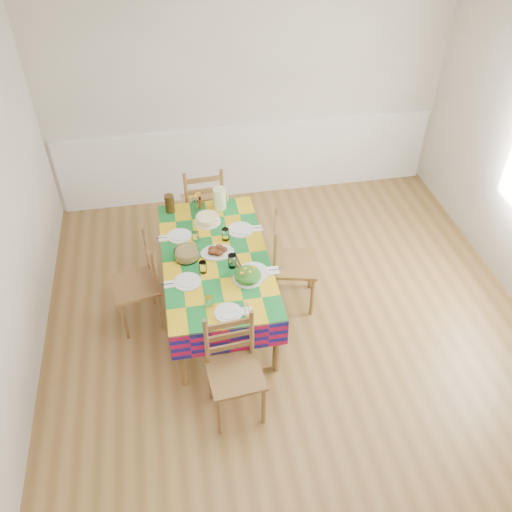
# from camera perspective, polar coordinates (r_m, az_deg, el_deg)

# --- Properties ---
(room) EXTENTS (4.58, 5.08, 2.78)m
(room) POSITION_cam_1_polar(r_m,az_deg,el_deg) (4.06, 5.12, 3.22)
(room) COLOR brown
(room) RESTS_ON ground
(wainscot) EXTENTS (4.41, 0.06, 0.92)m
(wainscot) POSITION_cam_1_polar(r_m,az_deg,el_deg) (6.55, -0.80, 10.25)
(wainscot) COLOR white
(wainscot) RESTS_ON room
(dining_table) EXTENTS (0.94, 1.74, 0.68)m
(dining_table) POSITION_cam_1_polar(r_m,az_deg,el_deg) (4.86, -4.26, -0.69)
(dining_table) COLOR brown
(dining_table) RESTS_ON room
(setting_near_head) EXTENTS (0.36, 0.24, 0.11)m
(setting_near_head) POSITION_cam_1_polar(r_m,az_deg,el_deg) (4.31, -3.62, -5.56)
(setting_near_head) COLOR silver
(setting_near_head) RESTS_ON dining_table
(setting_left_near) EXTENTS (0.42, 0.25, 0.11)m
(setting_left_near) POSITION_cam_1_polar(r_m,az_deg,el_deg) (4.60, -6.71, -2.14)
(setting_left_near) COLOR silver
(setting_left_near) RESTS_ON dining_table
(setting_left_far) EXTENTS (0.41, 0.25, 0.11)m
(setting_left_far) POSITION_cam_1_polar(r_m,az_deg,el_deg) (5.02, -7.52, 2.06)
(setting_left_far) COLOR silver
(setting_left_far) RESTS_ON dining_table
(setting_right_near) EXTENTS (0.49, 0.28, 0.13)m
(setting_right_near) POSITION_cam_1_polar(r_m,az_deg,el_deg) (4.64, -1.02, -1.28)
(setting_right_near) COLOR silver
(setting_right_near) RESTS_ON dining_table
(setting_right_far) EXTENTS (0.46, 0.27, 0.12)m
(setting_right_far) POSITION_cam_1_polar(r_m,az_deg,el_deg) (5.03, -2.16, 2.61)
(setting_right_far) COLOR silver
(setting_right_far) RESTS_ON dining_table
(meat_platter) EXTENTS (0.30, 0.22, 0.06)m
(meat_platter) POSITION_cam_1_polar(r_m,az_deg,el_deg) (4.83, -4.11, 0.52)
(meat_platter) COLOR silver
(meat_platter) RESTS_ON dining_table
(salad_platter) EXTENTS (0.26, 0.26, 0.11)m
(salad_platter) POSITION_cam_1_polar(r_m,az_deg,el_deg) (4.55, -0.88, -2.04)
(salad_platter) COLOR silver
(salad_platter) RESTS_ON dining_table
(pasta_bowl) EXTENTS (0.22, 0.22, 0.08)m
(pasta_bowl) POSITION_cam_1_polar(r_m,az_deg,el_deg) (4.80, -7.31, 0.22)
(pasta_bowl) COLOR white
(pasta_bowl) RESTS_ON dining_table
(cake) EXTENTS (0.25, 0.25, 0.07)m
(cake) POSITION_cam_1_polar(r_m,az_deg,el_deg) (5.19, -5.15, 3.87)
(cake) COLOR silver
(cake) RESTS_ON dining_table
(serving_utensils) EXTENTS (0.12, 0.27, 0.01)m
(serving_utensils) POSITION_cam_1_polar(r_m,az_deg,el_deg) (4.75, -2.20, -0.46)
(serving_utensils) COLOR black
(serving_utensils) RESTS_ON dining_table
(flower_vase) EXTENTS (0.13, 0.11, 0.20)m
(flower_vase) POSITION_cam_1_polar(r_m,az_deg,el_deg) (5.32, -6.41, 5.49)
(flower_vase) COLOR white
(flower_vase) RESTS_ON dining_table
(hot_sauce) EXTENTS (0.03, 0.03, 0.13)m
(hot_sauce) POSITION_cam_1_polar(r_m,az_deg,el_deg) (5.36, -5.90, 5.61)
(hot_sauce) COLOR #AA2E0D
(hot_sauce) RESTS_ON dining_table
(green_pitcher) EXTENTS (0.13, 0.13, 0.22)m
(green_pitcher) POSITION_cam_1_polar(r_m,az_deg,el_deg) (5.33, -3.85, 6.08)
(green_pitcher) COLOR beige
(green_pitcher) RESTS_ON dining_table
(tea_pitcher) EXTENTS (0.09, 0.09, 0.18)m
(tea_pitcher) POSITION_cam_1_polar(r_m,az_deg,el_deg) (5.34, -9.08, 5.47)
(tea_pitcher) COLOR #32200B
(tea_pitcher) RESTS_ON dining_table
(name_card) EXTENTS (0.08, 0.02, 0.02)m
(name_card) POSITION_cam_1_polar(r_m,az_deg,el_deg) (4.20, -2.79, -7.41)
(name_card) COLOR silver
(name_card) RESTS_ON dining_table
(chair_near) EXTENTS (0.44, 0.42, 0.92)m
(chair_near) POSITION_cam_1_polar(r_m,az_deg,el_deg) (4.22, -2.30, -11.95)
(chair_near) COLOR brown
(chair_near) RESTS_ON room
(chair_far) EXTENTS (0.45, 0.43, 0.97)m
(chair_far) POSITION_cam_1_polar(r_m,az_deg,el_deg) (5.79, -5.54, 5.39)
(chair_far) COLOR brown
(chair_far) RESTS_ON room
(chair_left) EXTENTS (0.46, 0.47, 0.92)m
(chair_left) POSITION_cam_1_polar(r_m,az_deg,el_deg) (4.97, -12.12, -2.89)
(chair_left) COLOR brown
(chair_left) RESTS_ON room
(chair_right) EXTENTS (0.49, 0.51, 0.97)m
(chair_right) POSITION_cam_1_polar(r_m,az_deg,el_deg) (5.04, 3.59, -0.77)
(chair_right) COLOR brown
(chair_right) RESTS_ON room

